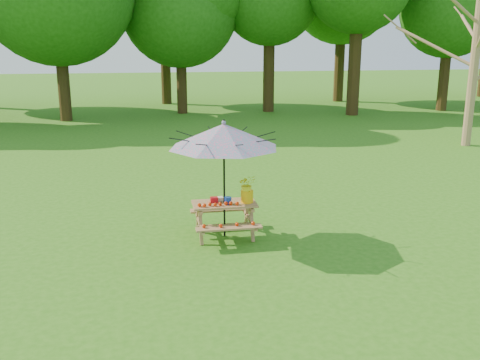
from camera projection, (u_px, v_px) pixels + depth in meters
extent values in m
cylinder|color=#957251|center=(474.00, 64.00, 18.43)|extent=(0.42, 0.42, 5.69)
cube|color=olive|center=(224.00, 204.00, 10.08)|extent=(1.20, 0.62, 0.04)
cube|color=olive|center=(229.00, 228.00, 9.63)|extent=(1.20, 0.22, 0.04)
cube|color=olive|center=(220.00, 210.00, 10.68)|extent=(1.20, 0.22, 0.04)
cylinder|color=black|center=(224.00, 179.00, 9.96)|extent=(0.04, 0.04, 2.25)
cone|color=teal|center=(224.00, 136.00, 9.75)|extent=(2.37, 2.37, 0.44)
sphere|color=teal|center=(224.00, 123.00, 9.69)|extent=(0.08, 0.08, 0.08)
cube|color=#B00E18|center=(214.00, 200.00, 10.09)|extent=(0.14, 0.12, 0.10)
cylinder|color=#1338A1|center=(228.00, 200.00, 9.99)|extent=(0.13, 0.13, 0.13)
cube|color=white|center=(219.00, 199.00, 10.21)|extent=(0.13, 0.13, 0.07)
cylinder|color=#FFB40D|center=(247.00, 196.00, 10.07)|extent=(0.24, 0.24, 0.24)
imported|color=yellow|center=(247.00, 184.00, 10.01)|extent=(0.34, 0.31, 0.35)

